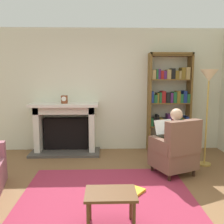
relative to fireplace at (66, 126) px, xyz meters
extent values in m
plane|color=brown|center=(0.88, -2.30, -0.58)|extent=(14.00, 14.00, 0.00)
cube|color=beige|center=(0.88, 0.25, 0.77)|extent=(5.60, 0.10, 2.70)
cube|color=#9A2B44|center=(0.88, -2.00, -0.57)|extent=(2.40, 1.80, 0.01)
cube|color=#4C4742|center=(0.00, -0.12, -0.55)|extent=(1.48, 0.64, 0.05)
cube|color=black|center=(0.00, 0.10, -0.18)|extent=(0.96, 0.20, 0.70)
cube|color=silver|center=(-0.58, -0.02, -0.06)|extent=(0.12, 0.44, 1.03)
cube|color=silver|center=(0.58, -0.02, -0.06)|extent=(0.12, 0.44, 1.03)
cube|color=silver|center=(0.00, -0.02, 0.37)|extent=(1.28, 0.44, 0.16)
cube|color=silver|center=(0.00, -0.08, 0.48)|extent=(1.44, 0.56, 0.06)
cylinder|color=brown|center=(0.00, -0.10, 0.60)|extent=(0.14, 0.14, 0.17)
cylinder|color=white|center=(0.00, -0.16, 0.62)|extent=(0.10, 0.01, 0.10)
cube|color=brown|center=(1.83, 0.04, 0.50)|extent=(0.04, 0.32, 2.16)
cube|color=brown|center=(2.72, 0.04, 0.50)|extent=(0.04, 0.32, 2.16)
cube|color=brown|center=(2.27, 0.04, 1.56)|extent=(0.92, 0.32, 0.04)
cube|color=brown|center=(2.27, 0.04, -0.52)|extent=(0.88, 0.32, 0.02)
cube|color=maroon|center=(1.89, 0.03, -0.39)|extent=(0.05, 0.26, 0.23)
cube|color=black|center=(1.96, 0.03, -0.40)|extent=(0.08, 0.26, 0.20)
cube|color=maroon|center=(2.03, 0.03, -0.39)|extent=(0.04, 0.26, 0.22)
cube|color=#1E592D|center=(2.08, 0.03, -0.40)|extent=(0.05, 0.26, 0.21)
cube|color=#4C1E59|center=(2.13, 0.03, -0.42)|extent=(0.05, 0.26, 0.16)
cube|color=#997F4C|center=(2.18, 0.03, -0.40)|extent=(0.04, 0.26, 0.21)
cube|color=#997F4C|center=(2.23, 0.03, -0.38)|extent=(0.04, 0.26, 0.24)
cube|color=brown|center=(2.30, 0.03, -0.41)|extent=(0.09, 0.26, 0.20)
cube|color=maroon|center=(2.38, 0.03, -0.38)|extent=(0.06, 0.26, 0.25)
cube|color=#997F4C|center=(2.45, 0.03, -0.42)|extent=(0.06, 0.26, 0.17)
cube|color=#4C1E59|center=(2.51, 0.03, -0.39)|extent=(0.06, 0.26, 0.24)
cube|color=navy|center=(2.57, 0.03, -0.40)|extent=(0.06, 0.26, 0.20)
cube|color=#1E592D|center=(2.63, 0.03, -0.40)|extent=(0.04, 0.26, 0.22)
cube|color=brown|center=(2.27, 0.04, -0.01)|extent=(0.88, 0.32, 0.02)
cube|color=#1E592D|center=(1.89, 0.03, 0.09)|extent=(0.05, 0.26, 0.16)
cube|color=black|center=(1.95, 0.03, 0.09)|extent=(0.06, 0.26, 0.17)
cube|color=black|center=(2.02, 0.03, 0.12)|extent=(0.05, 0.26, 0.24)
cube|color=brown|center=(2.09, 0.03, 0.09)|extent=(0.08, 0.26, 0.17)
cube|color=black|center=(2.18, 0.03, 0.08)|extent=(0.09, 0.26, 0.16)
cube|color=#4C1E59|center=(2.27, 0.03, 0.13)|extent=(0.08, 0.26, 0.26)
cube|color=maroon|center=(2.36, 0.03, 0.10)|extent=(0.09, 0.26, 0.19)
cube|color=maroon|center=(2.45, 0.03, 0.11)|extent=(0.08, 0.26, 0.22)
cube|color=#1E592D|center=(2.52, 0.03, 0.10)|extent=(0.04, 0.26, 0.19)
cube|color=brown|center=(2.59, 0.03, 0.08)|extent=(0.07, 0.26, 0.16)
cube|color=navy|center=(2.66, 0.03, 0.10)|extent=(0.07, 0.26, 0.20)
cube|color=brown|center=(2.27, 0.04, 0.50)|extent=(0.88, 0.32, 0.02)
cube|color=navy|center=(1.89, 0.03, 0.64)|extent=(0.05, 0.26, 0.25)
cube|color=#1E592D|center=(1.95, 0.03, 0.60)|extent=(0.07, 0.26, 0.17)
cube|color=brown|center=(2.01, 0.03, 0.62)|extent=(0.04, 0.26, 0.21)
cube|color=#1E592D|center=(2.06, 0.03, 0.62)|extent=(0.04, 0.26, 0.22)
cube|color=maroon|center=(2.13, 0.03, 0.64)|extent=(0.08, 0.26, 0.25)
cube|color=black|center=(2.22, 0.03, 0.62)|extent=(0.09, 0.26, 0.22)
cube|color=#4C1E59|center=(2.30, 0.03, 0.62)|extent=(0.05, 0.26, 0.22)
cube|color=#1E592D|center=(2.37, 0.03, 0.63)|extent=(0.07, 0.26, 0.23)
cube|color=brown|center=(2.45, 0.03, 0.64)|extent=(0.07, 0.26, 0.25)
cube|color=#1E592D|center=(2.52, 0.03, 0.61)|extent=(0.06, 0.26, 0.19)
cube|color=navy|center=(2.59, 0.03, 0.64)|extent=(0.07, 0.26, 0.26)
cube|color=#1E592D|center=(2.67, 0.03, 0.61)|extent=(0.07, 0.26, 0.19)
cube|color=brown|center=(2.27, 0.04, 1.01)|extent=(0.88, 0.32, 0.02)
cube|color=#997F4C|center=(1.90, 0.03, 1.12)|extent=(0.08, 0.26, 0.20)
cube|color=#1E592D|center=(1.97, 0.03, 1.13)|extent=(0.04, 0.26, 0.21)
cube|color=#4C1E59|center=(2.02, 0.03, 1.13)|extent=(0.05, 0.26, 0.21)
cube|color=maroon|center=(2.08, 0.03, 1.11)|extent=(0.06, 0.26, 0.18)
cube|color=#4C1E59|center=(2.14, 0.03, 1.11)|extent=(0.06, 0.26, 0.17)
cube|color=#997F4C|center=(2.22, 0.03, 1.12)|extent=(0.09, 0.26, 0.20)
cube|color=black|center=(2.32, 0.03, 1.14)|extent=(0.08, 0.26, 0.23)
cube|color=brown|center=(2.40, 0.03, 1.11)|extent=(0.07, 0.26, 0.18)
cube|color=#997F4C|center=(2.46, 0.03, 1.11)|extent=(0.05, 0.26, 0.17)
cube|color=brown|center=(2.53, 0.03, 1.15)|extent=(0.08, 0.26, 0.25)
cube|color=#997F4C|center=(2.63, 0.03, 1.15)|extent=(0.09, 0.26, 0.25)
cube|color=brown|center=(2.27, 0.04, 1.52)|extent=(0.88, 0.32, 0.02)
cylinder|color=#331E14|center=(2.16, -0.98, -0.52)|extent=(0.05, 0.05, 0.12)
cylinder|color=#331E14|center=(1.69, -1.18, -0.52)|extent=(0.05, 0.05, 0.12)
cylinder|color=#331E14|center=(2.35, -1.42, -0.52)|extent=(0.05, 0.05, 0.12)
cylinder|color=#331E14|center=(1.88, -1.62, -0.52)|extent=(0.05, 0.05, 0.12)
cube|color=brown|center=(2.02, -1.30, -0.31)|extent=(0.83, 0.80, 0.30)
cube|color=brown|center=(2.11, -1.52, 0.12)|extent=(0.65, 0.40, 0.55)
cube|color=brown|center=(2.27, -1.19, -0.05)|extent=(0.32, 0.54, 0.22)
cube|color=brown|center=(1.77, -1.41, -0.05)|extent=(0.32, 0.54, 0.22)
cube|color=silver|center=(2.04, -1.34, 0.09)|extent=(0.37, 0.31, 0.50)
sphere|color=#D8AD8C|center=(2.04, -1.34, 0.46)|extent=(0.20, 0.20, 0.20)
cube|color=#191E3F|center=(2.03, -1.13, -0.11)|extent=(0.27, 0.41, 0.12)
cube|color=#191E3F|center=(1.89, -1.19, -0.11)|extent=(0.27, 0.41, 0.12)
cylinder|color=#191E3F|center=(1.96, -0.95, -0.37)|extent=(0.10, 0.10, 0.42)
cylinder|color=#191E3F|center=(1.81, -1.02, -0.37)|extent=(0.10, 0.10, 0.42)
cube|color=white|center=(1.91, -1.04, 0.19)|extent=(0.37, 0.24, 0.25)
cube|color=brown|center=(0.91, -2.82, -0.17)|extent=(0.56, 0.39, 0.03)
cylinder|color=brown|center=(0.67, -2.98, -0.38)|extent=(0.04, 0.04, 0.39)
cylinder|color=brown|center=(1.15, -2.98, -0.38)|extent=(0.04, 0.04, 0.39)
cylinder|color=brown|center=(0.67, -2.67, -0.38)|extent=(0.04, 0.04, 0.39)
cylinder|color=brown|center=(1.15, -2.67, -0.38)|extent=(0.04, 0.04, 0.39)
cube|color=gold|center=(1.29, -2.01, -0.55)|extent=(0.31, 0.32, 0.04)
cube|color=gold|center=(0.85, -1.90, -0.55)|extent=(0.20, 0.15, 0.03)
cylinder|color=#B7933F|center=(2.74, -0.89, -0.56)|extent=(0.24, 0.24, 0.03)
cylinder|color=#B7933F|center=(2.74, -0.89, 0.23)|extent=(0.03, 0.03, 1.55)
cone|color=beige|center=(2.74, -0.89, 1.10)|extent=(0.32, 0.32, 0.22)
camera|label=1|loc=(0.85, -5.37, 1.09)|focal=39.96mm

